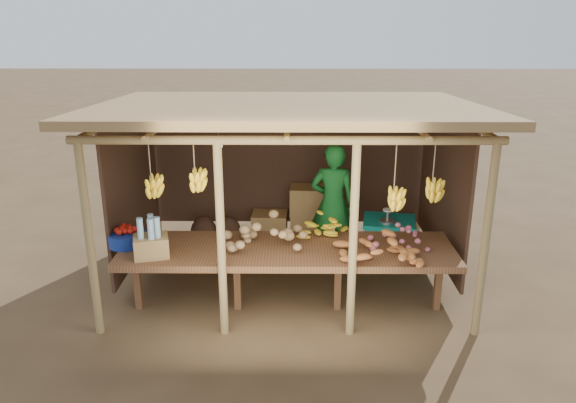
{
  "coord_description": "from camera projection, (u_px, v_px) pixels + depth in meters",
  "views": [
    {
      "loc": [
        0.05,
        -6.99,
        3.4
      ],
      "look_at": [
        0.0,
        0.0,
        1.05
      ],
      "focal_mm": 35.0,
      "sensor_mm": 36.0,
      "label": 1
    }
  ],
  "objects": [
    {
      "name": "banana_pile",
      "position": [
        325.0,
        222.0,
        6.87
      ],
      "size": [
        0.59,
        0.44,
        0.34
      ],
      "primitive_type": null,
      "rotation": [
        0.0,
        0.0,
        0.26
      ],
      "color": "yellow",
      "rests_on": "counter"
    },
    {
      "name": "potato_heap",
      "position": [
        268.0,
        232.0,
        6.54
      ],
      "size": [
        1.1,
        0.69,
        0.37
      ],
      "primitive_type": null,
      "rotation": [
        0.0,
        0.0,
        0.05
      ],
      "color": "#9A7A4F",
      "rests_on": "counter"
    },
    {
      "name": "vendor",
      "position": [
        333.0,
        204.0,
        7.88
      ],
      "size": [
        0.65,
        0.45,
        1.72
      ],
      "primitive_type": "imported",
      "rotation": [
        0.0,
        0.0,
        3.08
      ],
      "color": "#186D28",
      "rests_on": "ground"
    },
    {
      "name": "stall_structure",
      "position": [
        289.0,
        139.0,
        7.02
      ],
      "size": [
        4.7,
        3.5,
        2.43
      ],
      "color": "#9E8352",
      "rests_on": "ground"
    },
    {
      "name": "onion_heap",
      "position": [
        397.0,
        233.0,
        6.53
      ],
      "size": [
        0.76,
        0.51,
        0.35
      ],
      "primitive_type": null,
      "rotation": [
        0.0,
        0.0,
        0.13
      ],
      "color": "#C45F72",
      "rests_on": "counter"
    },
    {
      "name": "tarp_crate",
      "position": [
        388.0,
        240.0,
        7.94
      ],
      "size": [
        0.81,
        0.73,
        0.86
      ],
      "color": "brown",
      "rests_on": "ground"
    },
    {
      "name": "burlap_sacks",
      "position": [
        216.0,
        231.0,
        8.58
      ],
      "size": [
        0.78,
        0.41,
        0.55
      ],
      "color": "#462D20",
      "rests_on": "ground"
    },
    {
      "name": "carton_stack",
      "position": [
        295.0,
        218.0,
        8.73
      ],
      "size": [
        1.14,
        0.44,
        0.86
      ],
      "color": "#A17B48",
      "rests_on": "ground"
    },
    {
      "name": "tomato_basin",
      "position": [
        127.0,
        237.0,
        6.61
      ],
      "size": [
        0.44,
        0.44,
        0.23
      ],
      "rotation": [
        0.0,
        0.0,
        -0.03
      ],
      "color": "navy",
      "rests_on": "counter"
    },
    {
      "name": "counter",
      "position": [
        287.0,
        252.0,
        6.58
      ],
      "size": [
        3.9,
        1.05,
        0.8
      ],
      "color": "brown",
      "rests_on": "ground"
    },
    {
      "name": "ground",
      "position": [
        288.0,
        274.0,
        7.71
      ],
      "size": [
        60.0,
        60.0,
        0.0
      ],
      "primitive_type": "plane",
      "color": "brown",
      "rests_on": "ground"
    },
    {
      "name": "bottle_box",
      "position": [
        151.0,
        241.0,
        6.27
      ],
      "size": [
        0.44,
        0.39,
        0.48
      ],
      "color": "#A17B48",
      "rests_on": "counter"
    },
    {
      "name": "sweet_potato_heap",
      "position": [
        378.0,
        243.0,
        6.22
      ],
      "size": [
        1.05,
        0.86,
        0.35
      ],
      "primitive_type": null,
      "rotation": [
        0.0,
        0.0,
        0.41
      ],
      "color": "#AF622D",
      "rests_on": "counter"
    }
  ]
}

